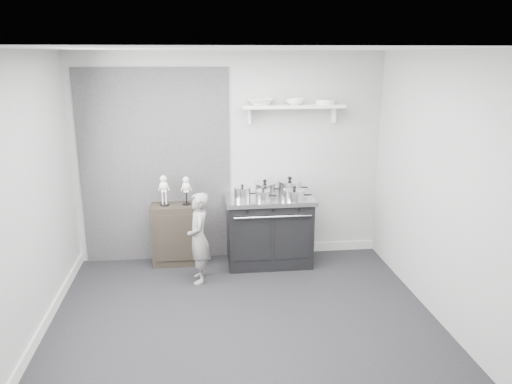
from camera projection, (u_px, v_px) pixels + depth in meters
ground at (243, 322)px, 5.13m from camera, size 4.00×4.00×0.00m
room_shell at (232, 163)px, 4.82m from camera, size 4.02×3.62×2.71m
wall_shelf at (293, 107)px, 6.28m from camera, size 1.30×0.26×0.24m
stove at (269, 230)px, 6.47m from camera, size 1.12×0.70×0.90m
side_cabinet at (176, 234)px, 6.48m from camera, size 0.61×0.36×0.79m
child at (199, 238)px, 5.91m from camera, size 0.28×0.41×1.10m
pot_front_left at (242, 193)px, 6.20m from camera, size 0.30×0.21×0.20m
pot_back_left at (265, 189)px, 6.43m from camera, size 0.36×0.27×0.20m
pot_back_right at (290, 187)px, 6.45m from camera, size 0.40×0.31×0.23m
pot_front_right at (294, 195)px, 6.18m from camera, size 0.35×0.26×0.18m
pot_front_center at (263, 196)px, 6.16m from camera, size 0.27×0.18×0.16m
skeleton_full at (164, 188)px, 6.30m from camera, size 0.13×0.08×0.45m
skeleton_torso at (186, 189)px, 6.33m from camera, size 0.12×0.08×0.42m
bowl_large at (261, 102)px, 6.21m from camera, size 0.33×0.33×0.08m
bowl_small at (295, 102)px, 6.26m from camera, size 0.23×0.23×0.07m
plate_stack at (325, 102)px, 6.31m from camera, size 0.25×0.25×0.06m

